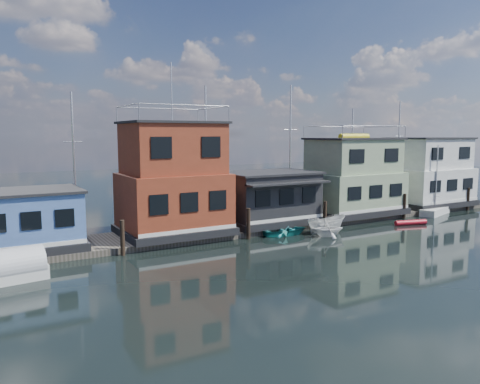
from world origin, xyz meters
TOP-DOWN VIEW (x-y plane):
  - ground at (0.00, 0.00)m, footprint 160.00×160.00m
  - dock at (0.00, 12.00)m, footprint 48.00×5.00m
  - houseboat_blue at (-18.00, 12.00)m, footprint 6.40×4.90m
  - houseboat_red at (-8.50, 12.00)m, footprint 7.40×5.90m
  - houseboat_dark at (-0.50, 11.98)m, footprint 7.40×6.10m
  - houseboat_green at (8.50, 12.00)m, footprint 8.40×5.90m
  - houseboat_white at (18.50, 12.00)m, footprint 8.40×5.90m
  - pilings at (-0.33, 9.20)m, footprint 42.28×0.28m
  - background_masts at (4.76, 18.00)m, footprint 36.40×0.16m
  - dinghy_white at (1.30, 6.95)m, footprint 2.92×2.71m
  - red_kayak at (10.15, 6.91)m, footprint 2.81×1.13m
  - dinghy_teal at (-0.97, 8.98)m, footprint 3.80×2.92m
  - day_sailer at (16.09, 9.17)m, footprint 4.27×2.55m
  - motorboat at (2.22, 8.10)m, footprint 3.41×1.43m

SIDE VIEW (x-z plane):
  - ground at x=0.00m, z-range 0.00..0.00m
  - dock at x=0.00m, z-range 0.00..0.40m
  - red_kayak at x=10.15m, z-range 0.00..0.41m
  - dinghy_teal at x=-0.97m, z-range 0.00..0.73m
  - day_sailer at x=16.09m, z-range -2.80..3.58m
  - dinghy_white at x=1.30m, z-range 0.00..1.26m
  - motorboat at x=2.22m, z-range 0.00..1.29m
  - pilings at x=-0.33m, z-range 0.00..2.20m
  - houseboat_blue at x=-18.00m, z-range 0.38..4.04m
  - houseboat_dark at x=-0.50m, z-range 0.39..4.45m
  - houseboat_white at x=18.50m, z-range 0.21..6.87m
  - houseboat_green at x=8.50m, z-range 0.03..7.06m
  - houseboat_red at x=-8.50m, z-range -1.83..10.03m
  - background_masts at x=4.76m, z-range -0.45..11.55m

